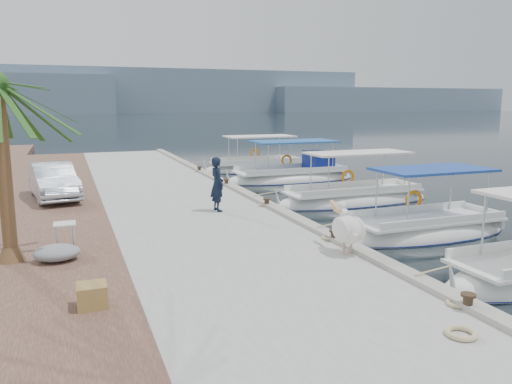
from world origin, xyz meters
The scene contains 17 objects.
ground centered at (0.00, 0.00, 0.00)m, with size 400.00×400.00×0.00m, color black.
concrete_quay centered at (-3.00, 5.00, 0.25)m, with size 6.00×40.00×0.50m, color #989792.
quay_curb centered at (-0.22, 5.00, 0.56)m, with size 0.44×40.00×0.12m, color gray.
cobblestone_strip centered at (-8.00, 5.00, 0.25)m, with size 4.00×40.00×0.50m, color #51342B.
distant_hills centered at (29.61, 201.49, 7.61)m, with size 330.00×60.00×18.00m.
fishing_caique_b centered at (3.69, -2.42, 0.13)m, with size 6.21×2.24×2.83m.
fishing_caique_c centered at (4.32, 3.05, 0.12)m, with size 7.46×2.11×2.83m.
fishing_caique_d centered at (4.56, 9.82, 0.19)m, with size 7.72×2.61×2.83m.
fishing_caique_e centered at (4.17, 14.36, 0.12)m, with size 7.17×2.41×2.83m.
mooring_bollards centered at (-0.35, 1.50, 0.69)m, with size 0.28×20.28×0.33m.
pelican centered at (-0.59, -4.59, 1.16)m, with size 0.68×1.66×1.28m.
fisherman centered at (-2.26, 1.47, 1.47)m, with size 0.71×0.46×1.93m, color black.
parked_car centered at (-7.75, 6.05, 1.21)m, with size 1.51×4.34×1.43m, color silver.
wooden_crate centered at (-6.88, -5.83, 0.72)m, with size 0.55×0.55×0.44m, color olive.
tarp_bundle centered at (-7.55, -2.60, 0.70)m, with size 1.10×0.90×0.40m, color gray.
folding_table centered at (-7.33, -1.74, 1.02)m, with size 0.55×0.55×0.73m.
rope_coil centered at (-1.23, -9.28, 0.55)m, with size 0.54×0.54×0.10m, color #C6B284.
Camera 1 is at (-7.15, -15.29, 4.32)m, focal length 35.00 mm.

